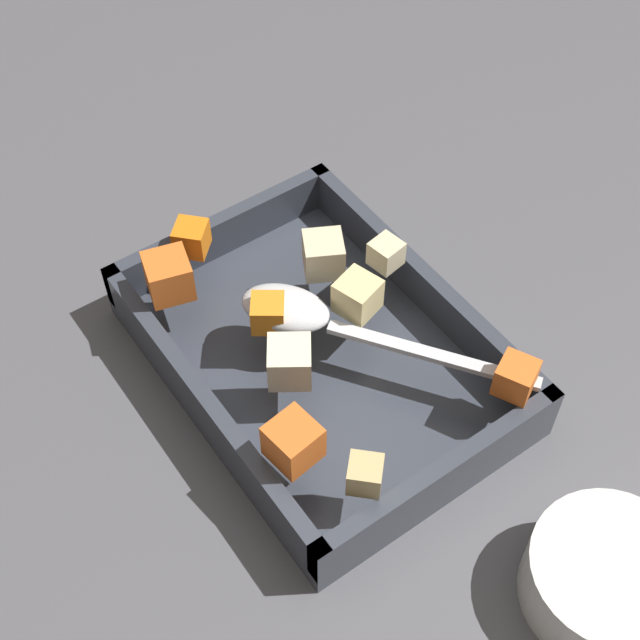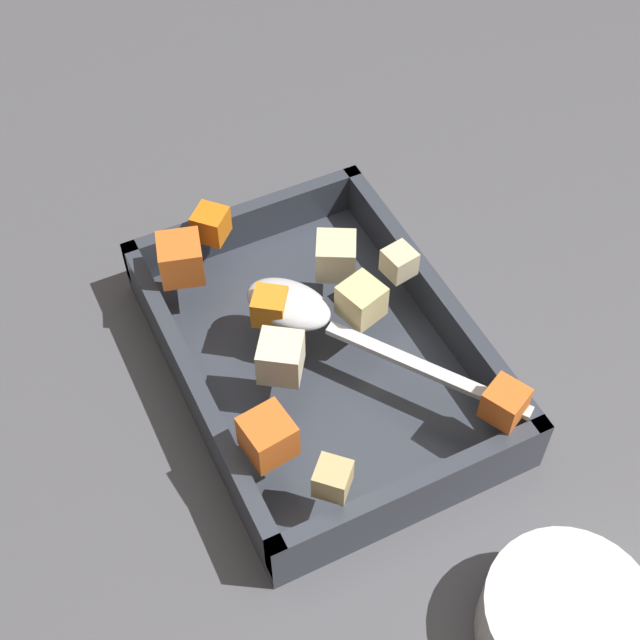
% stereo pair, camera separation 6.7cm
% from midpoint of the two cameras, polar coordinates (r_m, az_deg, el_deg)
% --- Properties ---
extents(ground_plane, '(4.00, 4.00, 0.00)m').
position_cam_midpoint_polar(ground_plane, '(0.71, 2.52, -3.83)').
color(ground_plane, '#4C4C51').
extents(baking_dish, '(0.30, 0.21, 0.05)m').
position_cam_midpoint_polar(baking_dish, '(0.71, 2.71, -2.53)').
color(baking_dish, '#333842').
rests_on(baking_dish, ground_plane).
extents(carrot_chunk_near_right, '(0.03, 0.03, 0.02)m').
position_cam_midpoint_polar(carrot_chunk_near_right, '(0.67, -0.34, 0.66)').
color(carrot_chunk_near_right, orange).
rests_on(carrot_chunk_near_right, baking_dish).
extents(carrot_chunk_far_right, '(0.04, 0.04, 0.02)m').
position_cam_midpoint_polar(carrot_chunk_far_right, '(0.73, -4.28, 5.87)').
color(carrot_chunk_far_right, orange).
rests_on(carrot_chunk_far_right, baking_dish).
extents(carrot_chunk_heap_top, '(0.03, 0.03, 0.03)m').
position_cam_midpoint_polar(carrot_chunk_heap_top, '(0.64, 14.48, -5.26)').
color(carrot_chunk_heap_top, orange).
rests_on(carrot_chunk_heap_top, baking_dish).
extents(carrot_chunk_near_left, '(0.04, 0.04, 0.03)m').
position_cam_midpoint_polar(carrot_chunk_near_left, '(0.70, -6.06, 3.69)').
color(carrot_chunk_near_left, orange).
rests_on(carrot_chunk_near_left, baking_dish).
extents(carrot_chunk_front_center, '(0.03, 0.03, 0.03)m').
position_cam_midpoint_polar(carrot_chunk_front_center, '(0.61, -0.12, -7.53)').
color(carrot_chunk_front_center, orange).
rests_on(carrot_chunk_front_center, baking_dish).
extents(potato_chunk_rim_edge, '(0.03, 0.03, 0.02)m').
position_cam_midpoint_polar(potato_chunk_rim_edge, '(0.60, 4.06, -10.12)').
color(potato_chunk_rim_edge, tan).
rests_on(potato_chunk_rim_edge, baking_dish).
extents(potato_chunk_corner_se, '(0.04, 0.04, 0.03)m').
position_cam_midpoint_polar(potato_chunk_corner_se, '(0.68, 5.44, 1.04)').
color(potato_chunk_corner_se, '#E0CC89').
rests_on(potato_chunk_corner_se, baking_dish).
extents(potato_chunk_far_left, '(0.04, 0.04, 0.03)m').
position_cam_midpoint_polar(potato_chunk_far_left, '(0.64, 0.48, -2.56)').
color(potato_chunk_far_left, beige).
rests_on(potato_chunk_far_left, baking_dish).
extents(potato_chunk_back_center, '(0.04, 0.04, 0.03)m').
position_cam_midpoint_polar(potato_chunk_back_center, '(0.70, 3.73, 3.88)').
color(potato_chunk_back_center, beige).
rests_on(potato_chunk_back_center, baking_dish).
extents(potato_chunk_under_handle, '(0.03, 0.03, 0.02)m').
position_cam_midpoint_polar(potato_chunk_under_handle, '(0.71, 7.69, 3.46)').
color(potato_chunk_under_handle, beige).
rests_on(potato_chunk_under_handle, baking_dish).
extents(serving_spoon, '(0.20, 0.15, 0.02)m').
position_cam_midpoint_polar(serving_spoon, '(0.68, 1.85, 0.36)').
color(serving_spoon, silver).
rests_on(serving_spoon, baking_dish).
extents(small_prep_bowl, '(0.11, 0.11, 0.05)m').
position_cam_midpoint_polar(small_prep_bowl, '(0.63, 18.23, -17.76)').
color(small_prep_bowl, silver).
rests_on(small_prep_bowl, ground_plane).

